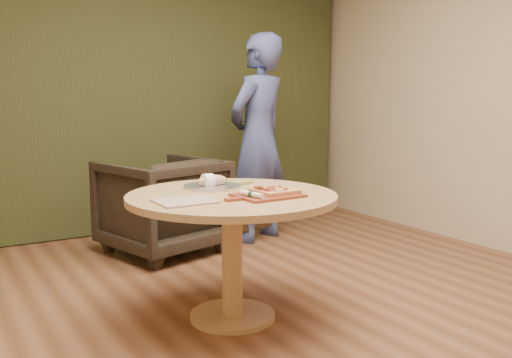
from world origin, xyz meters
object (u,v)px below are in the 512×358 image
Objects in this scene: bread_roll at (211,181)px; person_standing at (258,138)px; flatbread_pizza at (274,191)px; pizza_paddle at (266,196)px; pedestal_table at (232,218)px; armchair at (162,201)px; cutlery_roll at (252,194)px; serving_tray at (212,186)px.

person_standing is at bearing 49.06° from bread_roll.
bread_roll is 0.10× the size of person_standing.
person_standing reaches higher than flatbread_pizza.
flatbread_pizza is at bearing 11.82° from pizza_paddle.
pedestal_table is 6.28× the size of bread_roll.
flatbread_pizza is 0.12× the size of person_standing.
armchair is at bearing 81.83° from bread_roll.
person_standing is (1.10, 1.27, 0.13)m from bread_roll.
cutlery_roll is (-0.11, -0.03, 0.02)m from pizza_paddle.
armchair is (-0.00, 1.71, -0.34)m from flatbread_pizza.
flatbread_pizza is 0.46m from bread_roll.
pizza_paddle is at bearing -74.92° from serving_tray.
serving_tray is at bearing 67.21° from armchair.
bread_roll is at bearing 66.82° from armchair.
person_standing is (0.97, 1.70, 0.17)m from pizza_paddle.
cutlery_roll is 1.03× the size of bread_roll.
flatbread_pizza is 1.75m from armchair.
armchair reaches higher than bread_roll.
pedestal_table is at bearing 68.45° from armchair.
person_standing is at bearing 49.29° from serving_tray.
person_standing reaches higher than cutlery_roll.
serving_tray reaches higher than pizza_paddle.
person_standing is at bearing 54.30° from pedestal_table.
pedestal_table is 5.29× the size of flatbread_pizza.
bread_roll is (-0.01, 0.25, 0.18)m from pedestal_table.
cutlery_roll is 0.56× the size of serving_tray.
pizza_paddle reaches higher than pedestal_table.
flatbread_pizza is 1.19× the size of bread_roll.
bread_roll is 1.68m from person_standing.
serving_tray is at bearing 89.96° from pedestal_table.
flatbread_pizza is 1.15× the size of cutlery_roll.
cutlery_roll is at bearing 35.51° from person_standing.
person_standing is (1.09, 1.52, 0.31)m from pedestal_table.
armchair reaches higher than flatbread_pizza.
pedestal_table is at bearing -90.04° from serving_tray.
bread_roll reaches higher than serving_tray.
flatbread_pizza reaches higher than pedestal_table.
cutlery_roll reaches higher than pedestal_table.
armchair is 1.03m from person_standing.
person_standing is (1.08, 1.73, 0.14)m from cutlery_roll.
bread_roll is (-0.02, 0.46, 0.01)m from cutlery_roll.
pedestal_table is 0.29m from serving_tray.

